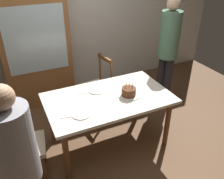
{
  "coord_description": "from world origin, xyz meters",
  "views": [
    {
      "loc": [
        -1.08,
        -2.37,
        2.38
      ],
      "look_at": [
        0.05,
        0.0,
        0.86
      ],
      "focal_mm": 38.14,
      "sensor_mm": 36.0,
      "label": 1
    }
  ],
  "objects_px": {
    "birthday_cake": "(129,92)",
    "chair_upholstered": "(16,143)",
    "plate_far_side": "(96,90)",
    "china_cabinet": "(36,51)",
    "person_celebrant": "(19,164)",
    "plate_near_celebrant": "(81,114)",
    "person_guest": "(168,48)",
    "chair_spindle_back": "(97,87)",
    "dining_table": "(109,103)"
  },
  "relations": [
    {
      "from": "birthday_cake",
      "to": "person_guest",
      "type": "distance_m",
      "value": 1.24
    },
    {
      "from": "plate_far_side",
      "to": "person_celebrant",
      "type": "height_order",
      "value": "person_celebrant"
    },
    {
      "from": "chair_spindle_back",
      "to": "chair_upholstered",
      "type": "distance_m",
      "value": 1.63
    },
    {
      "from": "plate_near_celebrant",
      "to": "chair_upholstered",
      "type": "bearing_deg",
      "value": 171.79
    },
    {
      "from": "plate_near_celebrant",
      "to": "person_guest",
      "type": "relative_size",
      "value": 0.12
    },
    {
      "from": "plate_far_side",
      "to": "person_guest",
      "type": "distance_m",
      "value": 1.45
    },
    {
      "from": "birthday_cake",
      "to": "chair_upholstered",
      "type": "bearing_deg",
      "value": -179.03
    },
    {
      "from": "china_cabinet",
      "to": "person_celebrant",
      "type": "bearing_deg",
      "value": -102.89
    },
    {
      "from": "dining_table",
      "to": "china_cabinet",
      "type": "height_order",
      "value": "china_cabinet"
    },
    {
      "from": "chair_spindle_back",
      "to": "person_celebrant",
      "type": "height_order",
      "value": "person_celebrant"
    },
    {
      "from": "chair_upholstered",
      "to": "china_cabinet",
      "type": "height_order",
      "value": "china_cabinet"
    },
    {
      "from": "dining_table",
      "to": "chair_upholstered",
      "type": "xyz_separation_m",
      "value": [
        -1.19,
        -0.11,
        -0.13
      ]
    },
    {
      "from": "chair_upholstered",
      "to": "person_guest",
      "type": "relative_size",
      "value": 0.52
    },
    {
      "from": "plate_near_celebrant",
      "to": "person_celebrant",
      "type": "bearing_deg",
      "value": -138.02
    },
    {
      "from": "chair_spindle_back",
      "to": "chair_upholstered",
      "type": "relative_size",
      "value": 1.0
    },
    {
      "from": "chair_spindle_back",
      "to": "person_celebrant",
      "type": "relative_size",
      "value": 0.58
    },
    {
      "from": "birthday_cake",
      "to": "china_cabinet",
      "type": "distance_m",
      "value": 1.86
    },
    {
      "from": "plate_far_side",
      "to": "person_celebrant",
      "type": "xyz_separation_m",
      "value": [
        -1.09,
        -1.08,
        0.18
      ]
    },
    {
      "from": "birthday_cake",
      "to": "chair_upholstered",
      "type": "distance_m",
      "value": 1.47
    },
    {
      "from": "chair_spindle_back",
      "to": "chair_upholstered",
      "type": "xyz_separation_m",
      "value": [
        -1.35,
        -0.91,
        0.07
      ]
    },
    {
      "from": "dining_table",
      "to": "chair_spindle_back",
      "type": "height_order",
      "value": "chair_spindle_back"
    },
    {
      "from": "person_guest",
      "to": "china_cabinet",
      "type": "xyz_separation_m",
      "value": [
        -1.92,
        1.03,
        -0.1
      ]
    },
    {
      "from": "dining_table",
      "to": "plate_near_celebrant",
      "type": "distance_m",
      "value": 0.5
    },
    {
      "from": "chair_spindle_back",
      "to": "china_cabinet",
      "type": "distance_m",
      "value": 1.19
    },
    {
      "from": "birthday_cake",
      "to": "chair_upholstered",
      "type": "xyz_separation_m",
      "value": [
        -1.44,
        -0.02,
        -0.28
      ]
    },
    {
      "from": "chair_spindle_back",
      "to": "china_cabinet",
      "type": "height_order",
      "value": "china_cabinet"
    },
    {
      "from": "dining_table",
      "to": "chair_upholstered",
      "type": "height_order",
      "value": "chair_upholstered"
    },
    {
      "from": "person_celebrant",
      "to": "dining_table",
      "type": "bearing_deg",
      "value": 36.62
    },
    {
      "from": "plate_near_celebrant",
      "to": "person_guest",
      "type": "xyz_separation_m",
      "value": [
        1.75,
        0.75,
        0.29
      ]
    },
    {
      "from": "chair_spindle_back",
      "to": "plate_far_side",
      "type": "bearing_deg",
      "value": -111.89
    },
    {
      "from": "plate_far_side",
      "to": "china_cabinet",
      "type": "relative_size",
      "value": 0.12
    },
    {
      "from": "plate_near_celebrant",
      "to": "person_celebrant",
      "type": "distance_m",
      "value": 0.99
    },
    {
      "from": "person_guest",
      "to": "plate_near_celebrant",
      "type": "bearing_deg",
      "value": -156.86
    },
    {
      "from": "chair_upholstered",
      "to": "person_celebrant",
      "type": "bearing_deg",
      "value": -88.19
    },
    {
      "from": "birthday_cake",
      "to": "plate_far_side",
      "type": "relative_size",
      "value": 1.27
    },
    {
      "from": "person_guest",
      "to": "chair_spindle_back",
      "type": "bearing_deg",
      "value": 166.69
    },
    {
      "from": "chair_upholstered",
      "to": "person_guest",
      "type": "bearing_deg",
      "value": 14.33
    },
    {
      "from": "plate_far_side",
      "to": "birthday_cake",
      "type": "bearing_deg",
      "value": -42.07
    },
    {
      "from": "dining_table",
      "to": "person_guest",
      "type": "height_order",
      "value": "person_guest"
    },
    {
      "from": "birthday_cake",
      "to": "plate_near_celebrant",
      "type": "height_order",
      "value": "birthday_cake"
    },
    {
      "from": "chair_spindle_back",
      "to": "china_cabinet",
      "type": "bearing_deg",
      "value": 135.51
    },
    {
      "from": "dining_table",
      "to": "person_guest",
      "type": "distance_m",
      "value": 1.46
    },
    {
      "from": "dining_table",
      "to": "chair_upholstered",
      "type": "bearing_deg",
      "value": -174.88
    },
    {
      "from": "birthday_cake",
      "to": "person_guest",
      "type": "height_order",
      "value": "person_guest"
    },
    {
      "from": "person_celebrant",
      "to": "plate_far_side",
      "type": "bearing_deg",
      "value": 44.88
    },
    {
      "from": "plate_far_side",
      "to": "china_cabinet",
      "type": "xyz_separation_m",
      "value": [
        -0.53,
        1.34,
        0.19
      ]
    },
    {
      "from": "person_celebrant",
      "to": "china_cabinet",
      "type": "bearing_deg",
      "value": 77.11
    },
    {
      "from": "birthday_cake",
      "to": "plate_far_side",
      "type": "bearing_deg",
      "value": 137.93
    },
    {
      "from": "birthday_cake",
      "to": "plate_far_side",
      "type": "xyz_separation_m",
      "value": [
        -0.33,
        0.3,
        -0.05
      ]
    },
    {
      "from": "chair_upholstered",
      "to": "person_guest",
      "type": "height_order",
      "value": "person_guest"
    }
  ]
}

